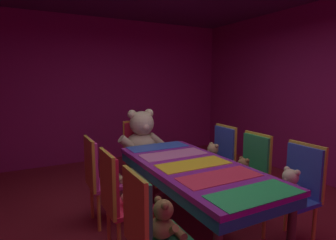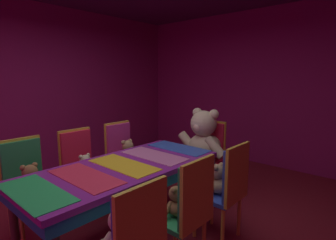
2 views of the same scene
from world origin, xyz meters
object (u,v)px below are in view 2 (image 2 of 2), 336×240
(teddy_left_1, at_px, (86,167))
(king_teddy_bear, at_px, (203,139))
(teddy_left_2, at_px, (128,153))
(chair_right_2, at_px, (229,183))
(banquet_table, at_px, (124,174))
(chair_left_2, at_px, (121,151))
(teddy_right_0, at_px, (120,233))
(chair_left_1, at_px, (79,162))
(teddy_left_0, at_px, (31,181))
(teddy_right_2, at_px, (216,180))
(teddy_right_1, at_px, (176,202))
(throne_chair, at_px, (210,148))
(chair_right_1, at_px, (190,205))
(chair_left_0, at_px, (25,176))

(teddy_left_1, height_order, king_teddy_bear, king_teddy_bear)
(teddy_left_2, xyz_separation_m, chair_right_2, (1.53, -0.03, 0.00))
(teddy_left_1, bearing_deg, banquet_table, 0.83)
(chair_left_2, relative_size, teddy_right_0, 3.03)
(chair_left_1, height_order, king_teddy_bear, king_teddy_bear)
(teddy_left_0, height_order, chair_left_2, chair_left_2)
(banquet_table, xyz_separation_m, teddy_left_2, (-0.70, 0.63, -0.06))
(chair_right_2, bearing_deg, teddy_right_2, -0.00)
(teddy_right_0, bearing_deg, teddy_right_1, -87.41)
(throne_chair, distance_m, king_teddy_bear, 0.24)
(teddy_right_0, height_order, teddy_right_2, teddy_right_0)
(banquet_table, height_order, chair_right_1, chair_right_1)
(chair_left_0, xyz_separation_m, teddy_left_2, (0.11, 1.26, -0.00))
(chair_left_2, xyz_separation_m, chair_right_2, (1.68, -0.03, 0.00))
(chair_left_2, distance_m, chair_right_1, 1.77)
(chair_right_1, relative_size, king_teddy_bear, 1.30)
(chair_left_2, bearing_deg, teddy_right_2, -1.30)
(king_teddy_bear, bearing_deg, chair_right_2, 47.40)
(teddy_left_0, distance_m, chair_left_1, 0.64)
(banquet_table, distance_m, teddy_right_1, 0.68)
(chair_left_1, height_order, teddy_left_1, chair_left_1)
(banquet_table, distance_m, teddy_left_2, 0.94)
(chair_left_2, bearing_deg, chair_left_0, -88.59)
(teddy_left_1, xyz_separation_m, chair_right_1, (1.50, 0.01, 0.03))
(chair_right_2, height_order, king_teddy_bear, king_teddy_bear)
(teddy_left_0, relative_size, king_teddy_bear, 0.42)
(teddy_left_0, relative_size, chair_right_1, 0.32)
(throne_chair, bearing_deg, banquet_table, -0.00)
(king_teddy_bear, bearing_deg, banquet_table, -0.00)
(chair_left_2, xyz_separation_m, throne_chair, (0.84, 0.91, 0.00))
(chair_left_0, height_order, chair_left_2, same)
(chair_left_0, distance_m, teddy_right_2, 1.94)
(chair_left_2, bearing_deg, chair_right_1, -20.90)
(chair_left_1, xyz_separation_m, teddy_right_0, (1.53, -0.60, -0.01))
(chair_right_2, relative_size, teddy_right_2, 3.07)
(banquet_table, bearing_deg, chair_right_1, 0.10)
(banquet_table, height_order, teddy_right_0, teddy_right_0)
(teddy_left_0, height_order, king_teddy_bear, king_teddy_bear)
(chair_left_2, distance_m, king_teddy_bear, 1.13)
(king_teddy_bear, bearing_deg, teddy_right_0, 19.54)
(king_teddy_bear, bearing_deg, teddy_left_0, -18.41)
(throne_chair, bearing_deg, chair_left_1, -28.04)
(banquet_table, distance_m, chair_right_2, 1.03)
(chair_left_1, distance_m, teddy_left_1, 0.14)
(chair_left_1, bearing_deg, chair_left_2, 91.22)
(chair_left_1, height_order, teddy_left_2, chair_left_1)
(throne_chair, bearing_deg, teddy_left_2, -37.43)
(chair_left_0, bearing_deg, teddy_right_0, 0.76)
(teddy_left_0, relative_size, chair_left_1, 0.32)
(chair_left_0, relative_size, teddy_right_2, 3.07)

